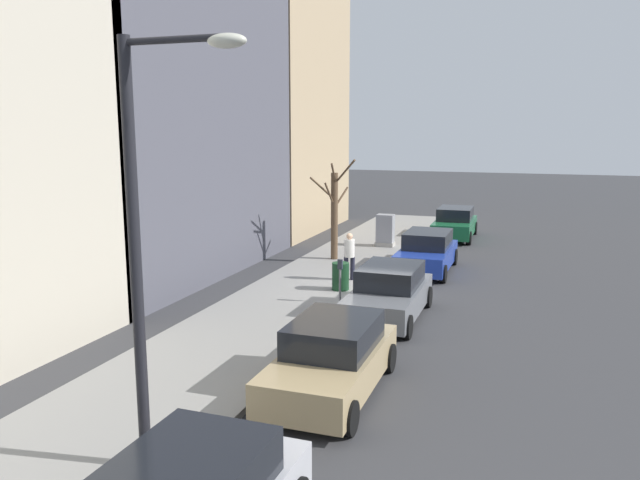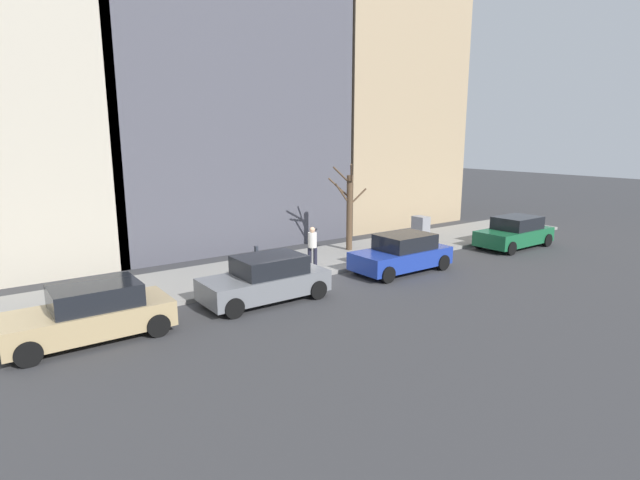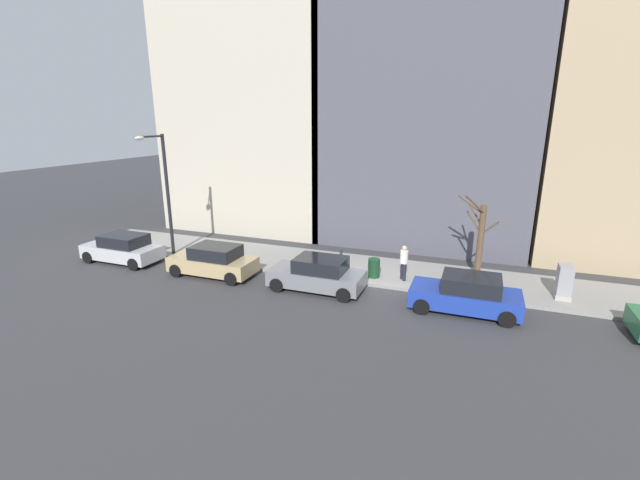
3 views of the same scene
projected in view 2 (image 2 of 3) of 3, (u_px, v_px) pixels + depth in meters
name	position (u px, v px, depth m)	size (l,w,h in m)	color
ground_plane	(304.00, 281.00, 18.93)	(120.00, 120.00, 0.00)	#38383A
sidewalk	(277.00, 268.00, 20.50)	(4.00, 36.00, 0.15)	gray
parked_car_green	(515.00, 233.00, 24.46)	(1.96, 4.22, 1.52)	#196038
parked_car_blue	(402.00, 254.00, 20.11)	(1.93, 4.21, 1.52)	#1E389E
parked_car_grey	(266.00, 279.00, 16.50)	(1.93, 4.20, 1.52)	slate
parked_car_tan	(91.00, 313.00, 13.35)	(1.92, 4.20, 1.52)	tan
parking_meter	(257.00, 260.00, 18.07)	(0.14, 0.10, 1.35)	slate
utility_box	(420.00, 231.00, 24.24)	(0.83, 0.61, 1.43)	#A8A399
bare_tree	(349.00, 209.00, 23.02)	(1.94, 1.89, 4.09)	brown
trash_bin	(285.00, 262.00, 19.37)	(0.56, 0.56, 0.90)	#14381E
pedestrian_near_meter	(312.00, 245.00, 20.14)	(0.36, 0.36, 1.66)	#1E1E2D
office_tower_left	(364.00, 57.00, 31.41)	(9.11, 9.11, 20.57)	tan
office_block_center	(191.00, 7.00, 26.03)	(12.02, 12.02, 23.96)	#4C4C56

